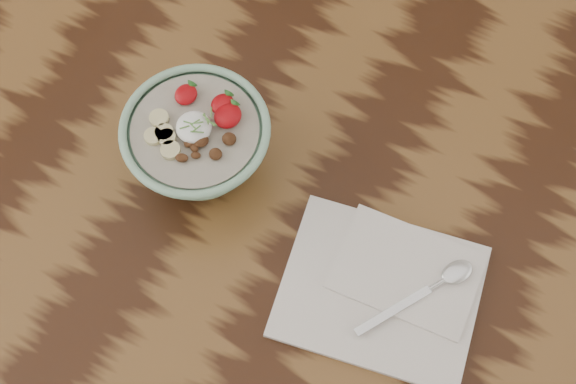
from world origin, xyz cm
name	(u,v)px	position (x,y,z in cm)	size (l,w,h in cm)	color
table	(216,160)	(0.00, 0.00, 65.70)	(160.00, 90.00, 75.00)	black
breakfast_bowl	(198,144)	(1.95, -5.12, 81.25)	(18.55, 18.55, 12.12)	#85B394
napkin	(386,287)	(30.59, -9.03, 75.62)	(27.02, 23.35, 1.47)	silver
spoon	(441,282)	(36.32, -5.58, 76.84)	(10.35, 15.48, 0.89)	silver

